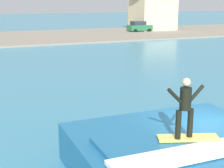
# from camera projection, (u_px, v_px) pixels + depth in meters

# --- Properties ---
(ground_plane) EXTENTS (260.00, 260.00, 0.00)m
(ground_plane) POSITION_uv_depth(u_px,v_px,m) (202.00, 156.00, 11.93)
(ground_plane) COLOR teal
(wave_crest) EXTENTS (6.10, 4.66, 1.40)m
(wave_crest) POSITION_uv_depth(u_px,v_px,m) (175.00, 152.00, 10.63)
(wave_crest) COLOR #1D618E
(wave_crest) RESTS_ON ground_plane
(surfboard) EXTENTS (1.79, 1.05, 0.06)m
(surfboard) POSITION_uv_depth(u_px,v_px,m) (188.00, 138.00, 9.77)
(surfboard) COLOR #EAD159
(surfboard) RESTS_ON wave_crest
(surfer) EXTENTS (1.18, 0.32, 1.72)m
(surfer) POSITION_uv_depth(u_px,v_px,m) (185.00, 105.00, 9.49)
(surfer) COLOR black
(surfer) RESTS_ON surfboard
(shoreline_bank) EXTENTS (120.00, 19.51, 0.19)m
(shoreline_bank) POSITION_uv_depth(u_px,v_px,m) (22.00, 37.00, 48.62)
(shoreline_bank) COLOR gray
(shoreline_bank) RESTS_ON ground_plane
(car_far_shore) EXTENTS (3.89, 2.23, 1.86)m
(car_far_shore) POSITION_uv_depth(u_px,v_px,m) (139.00, 27.00, 56.89)
(car_far_shore) COLOR #23663D
(car_far_shore) RESTS_ON ground_plane
(house_gabled_white) EXTENTS (7.93, 7.93, 8.25)m
(house_gabled_white) POSITION_uv_depth(u_px,v_px,m) (153.00, 4.00, 59.49)
(house_gabled_white) COLOR beige
(house_gabled_white) RESTS_ON ground_plane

